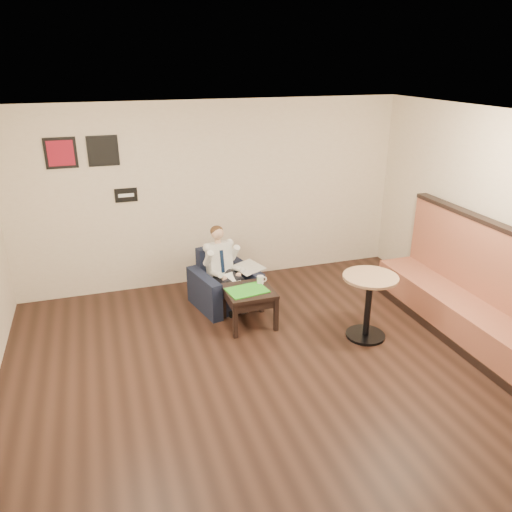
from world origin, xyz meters
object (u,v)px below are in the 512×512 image
object	(u,v)px
side_table	(249,307)
coffee_mug	(260,280)
seated_man	(228,272)
cafe_table	(368,307)
armchair	(225,279)
banquette	(465,281)
smartphone	(249,283)
green_folder	(247,290)

from	to	relation	value
side_table	coffee_mug	bearing A→B (deg)	34.53
coffee_mug	seated_man	bearing A→B (deg)	129.33
seated_man	cafe_table	xyz separation A→B (m)	(1.46, -1.32, -0.12)
armchair	coffee_mug	xyz separation A→B (m)	(0.36, -0.51, 0.16)
side_table	banquette	distance (m)	2.78
smartphone	banquette	distance (m)	2.77
seated_man	banquette	distance (m)	3.10
armchair	seated_man	xyz separation A→B (m)	(0.02, -0.10, 0.15)
seated_man	green_folder	distance (m)	0.58
coffee_mug	cafe_table	bearing A→B (deg)	-39.03
armchair	seated_man	bearing A→B (deg)	-90.00
side_table	banquette	xyz separation A→B (m)	(2.53, -1.04, 0.48)
seated_man	side_table	size ratio (longest dim) A/B	1.76
coffee_mug	banquette	xyz separation A→B (m)	(2.33, -1.18, 0.17)
seated_man	side_table	distance (m)	0.63
green_folder	cafe_table	size ratio (longest dim) A/B	0.60
banquette	cafe_table	size ratio (longest dim) A/B	3.36
green_folder	smartphone	distance (m)	0.22
seated_man	cafe_table	bearing A→B (deg)	-55.67
armchair	green_folder	size ratio (longest dim) A/B	1.62
cafe_table	green_folder	bearing A→B (deg)	151.12
armchair	cafe_table	bearing A→B (deg)	-57.31
armchair	cafe_table	xyz separation A→B (m)	(1.49, -1.42, 0.03)
green_folder	smartphone	xyz separation A→B (m)	(0.09, 0.21, -0.00)
side_table	seated_man	bearing A→B (deg)	103.60
green_folder	coffee_mug	xyz separation A→B (m)	(0.24, 0.16, 0.05)
coffee_mug	smartphone	distance (m)	0.16
green_folder	banquette	distance (m)	2.77
seated_man	cafe_table	distance (m)	1.98
seated_man	smartphone	distance (m)	0.41
seated_man	green_folder	world-z (taller)	seated_man
green_folder	cafe_table	bearing A→B (deg)	-28.88
armchair	green_folder	world-z (taller)	armchair
side_table	green_folder	size ratio (longest dim) A/B	1.22
seated_man	cafe_table	size ratio (longest dim) A/B	1.29
side_table	green_folder	distance (m)	0.27
green_folder	coffee_mug	world-z (taller)	coffee_mug
seated_man	coffee_mug	bearing A→B (deg)	-64.21
side_table	cafe_table	size ratio (longest dim) A/B	0.73
seated_man	side_table	world-z (taller)	seated_man
coffee_mug	banquette	size ratio (longest dim) A/B	0.04
coffee_mug	cafe_table	world-z (taller)	cafe_table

